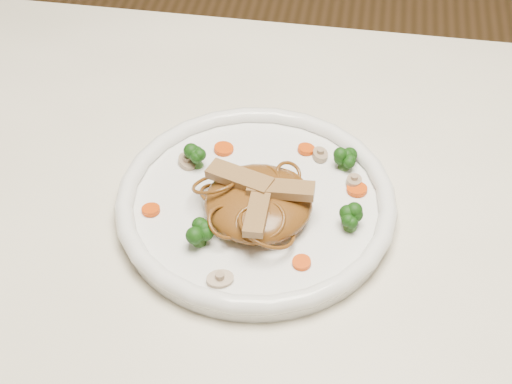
# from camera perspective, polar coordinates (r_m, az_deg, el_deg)

# --- Properties ---
(table) EXTENTS (1.20, 0.80, 0.75)m
(table) POSITION_cam_1_polar(r_m,az_deg,el_deg) (0.84, 5.83, -8.14)
(table) COLOR white
(table) RESTS_ON ground
(plate) EXTENTS (0.38, 0.38, 0.02)m
(plate) POSITION_cam_1_polar(r_m,az_deg,el_deg) (0.79, -0.00, -1.13)
(plate) COLOR white
(plate) RESTS_ON table
(noodle_mound) EXTENTS (0.12, 0.12, 0.04)m
(noodle_mound) POSITION_cam_1_polar(r_m,az_deg,el_deg) (0.76, 0.18, -0.85)
(noodle_mound) COLOR brown
(noodle_mound) RESTS_ON plate
(chicken_a) EXTENTS (0.07, 0.02, 0.01)m
(chicken_a) POSITION_cam_1_polar(r_m,az_deg,el_deg) (0.74, 1.94, 0.22)
(chicken_a) COLOR #A17E4C
(chicken_a) RESTS_ON noodle_mound
(chicken_b) EXTENTS (0.07, 0.05, 0.01)m
(chicken_b) POSITION_cam_1_polar(r_m,az_deg,el_deg) (0.75, -1.28, 1.10)
(chicken_b) COLOR #A17E4C
(chicken_b) RESTS_ON noodle_mound
(chicken_c) EXTENTS (0.02, 0.06, 0.01)m
(chicken_c) POSITION_cam_1_polar(r_m,az_deg,el_deg) (0.72, 0.11, -1.59)
(chicken_c) COLOR #A17E4C
(chicken_c) RESTS_ON noodle_mound
(broccoli_0) EXTENTS (0.03, 0.03, 0.03)m
(broccoli_0) POSITION_cam_1_polar(r_m,az_deg,el_deg) (0.81, 6.90, 2.58)
(broccoli_0) COLOR #15440E
(broccoli_0) RESTS_ON plate
(broccoli_1) EXTENTS (0.04, 0.04, 0.03)m
(broccoli_1) POSITION_cam_1_polar(r_m,az_deg,el_deg) (0.81, -4.62, 2.95)
(broccoli_1) COLOR #15440E
(broccoli_1) RESTS_ON plate
(broccoli_2) EXTENTS (0.03, 0.03, 0.03)m
(broccoli_2) POSITION_cam_1_polar(r_m,az_deg,el_deg) (0.73, -4.46, -3.19)
(broccoli_2) COLOR #15440E
(broccoli_2) RESTS_ON plate
(broccoli_3) EXTENTS (0.04, 0.04, 0.03)m
(broccoli_3) POSITION_cam_1_polar(r_m,az_deg,el_deg) (0.75, 7.40, -1.92)
(broccoli_3) COLOR #15440E
(broccoli_3) RESTS_ON plate
(carrot_0) EXTENTS (0.02, 0.02, 0.00)m
(carrot_0) POSITION_cam_1_polar(r_m,az_deg,el_deg) (0.84, 3.91, 3.33)
(carrot_0) COLOR #EE4F08
(carrot_0) RESTS_ON plate
(carrot_1) EXTENTS (0.02, 0.02, 0.00)m
(carrot_1) POSITION_cam_1_polar(r_m,az_deg,el_deg) (0.78, -8.15, -1.37)
(carrot_1) COLOR #EE4F08
(carrot_1) RESTS_ON plate
(carrot_2) EXTENTS (0.03, 0.03, 0.00)m
(carrot_2) POSITION_cam_1_polar(r_m,az_deg,el_deg) (0.80, 7.82, 0.21)
(carrot_2) COLOR #EE4F08
(carrot_2) RESTS_ON plate
(carrot_3) EXTENTS (0.02, 0.02, 0.00)m
(carrot_3) POSITION_cam_1_polar(r_m,az_deg,el_deg) (0.84, -2.51, 3.36)
(carrot_3) COLOR #EE4F08
(carrot_3) RESTS_ON plate
(carrot_4) EXTENTS (0.02, 0.02, 0.00)m
(carrot_4) POSITION_cam_1_polar(r_m,az_deg,el_deg) (0.72, 3.55, -5.48)
(carrot_4) COLOR #EE4F08
(carrot_4) RESTS_ON plate
(mushroom_0) EXTENTS (0.03, 0.03, 0.01)m
(mushroom_0) POSITION_cam_1_polar(r_m,az_deg,el_deg) (0.71, -2.80, -6.76)
(mushroom_0) COLOR tan
(mushroom_0) RESTS_ON plate
(mushroom_1) EXTENTS (0.03, 0.03, 0.01)m
(mushroom_1) POSITION_cam_1_polar(r_m,az_deg,el_deg) (0.80, 7.59, 0.85)
(mushroom_1) COLOR tan
(mushroom_1) RESTS_ON plate
(mushroom_2) EXTENTS (0.04, 0.04, 0.01)m
(mushroom_2) POSITION_cam_1_polar(r_m,az_deg,el_deg) (0.82, -5.37, 2.32)
(mushroom_2) COLOR tan
(mushroom_2) RESTS_ON plate
(mushroom_3) EXTENTS (0.03, 0.03, 0.01)m
(mushroom_3) POSITION_cam_1_polar(r_m,az_deg,el_deg) (0.83, 4.99, 2.90)
(mushroom_3) COLOR tan
(mushroom_3) RESTS_ON plate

